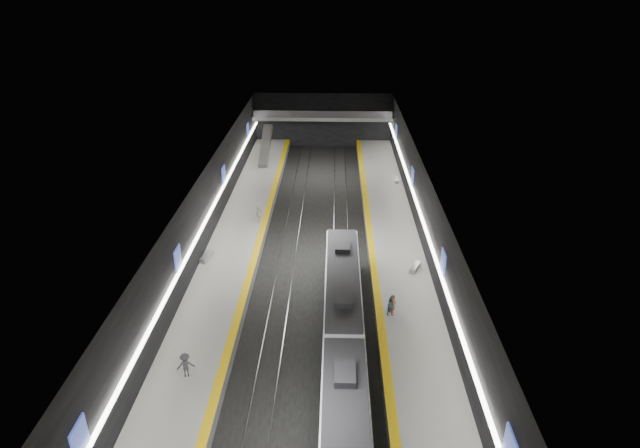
{
  "coord_description": "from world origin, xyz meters",
  "views": [
    {
      "loc": [
        1.78,
        -42.67,
        24.49
      ],
      "look_at": [
        0.45,
        3.47,
        2.2
      ],
      "focal_mm": 30.0,
      "sensor_mm": 36.0,
      "label": 1
    }
  ],
  "objects_px": {
    "passenger_right_a": "(393,305)",
    "passenger_left_a": "(259,215)",
    "escalator": "(266,145)",
    "bench_right_far": "(397,180)",
    "bench_right_near": "(415,268)",
    "train": "(344,357)",
    "passenger_right_b": "(391,305)",
    "passenger_left_b": "(186,365)",
    "bench_left_far": "(207,257)"
  },
  "relations": [
    {
      "from": "passenger_right_a",
      "to": "passenger_left_b",
      "type": "bearing_deg",
      "value": 122.72
    },
    {
      "from": "train",
      "to": "passenger_left_b",
      "type": "xyz_separation_m",
      "value": [
        -9.95,
        -0.71,
        -0.33
      ]
    },
    {
      "from": "bench_right_near",
      "to": "bench_right_far",
      "type": "relative_size",
      "value": 1.1
    },
    {
      "from": "passenger_left_b",
      "to": "bench_right_near",
      "type": "bearing_deg",
      "value": -156.34
    },
    {
      "from": "bench_left_far",
      "to": "passenger_right_a",
      "type": "relative_size",
      "value": 1.11
    },
    {
      "from": "passenger_right_a",
      "to": "passenger_left_a",
      "type": "distance_m",
      "value": 19.78
    },
    {
      "from": "bench_right_near",
      "to": "passenger_right_b",
      "type": "relative_size",
      "value": 1.14
    },
    {
      "from": "bench_right_far",
      "to": "passenger_left_b",
      "type": "bearing_deg",
      "value": -108.96
    },
    {
      "from": "bench_right_near",
      "to": "passenger_right_a",
      "type": "xyz_separation_m",
      "value": [
        -2.53,
        -6.57,
        0.63
      ]
    },
    {
      "from": "bench_left_far",
      "to": "passenger_right_a",
      "type": "distance_m",
      "value": 17.63
    },
    {
      "from": "train",
      "to": "passenger_right_b",
      "type": "xyz_separation_m",
      "value": [
        3.64,
        6.42,
        -0.42
      ]
    },
    {
      "from": "escalator",
      "to": "passenger_left_a",
      "type": "height_order",
      "value": "escalator"
    },
    {
      "from": "passenger_right_b",
      "to": "passenger_left_b",
      "type": "height_order",
      "value": "passenger_left_b"
    },
    {
      "from": "train",
      "to": "passenger_left_b",
      "type": "bearing_deg",
      "value": -175.94
    },
    {
      "from": "train",
      "to": "bench_right_near",
      "type": "height_order",
      "value": "train"
    },
    {
      "from": "bench_right_far",
      "to": "passenger_left_a",
      "type": "relative_size",
      "value": 0.94
    },
    {
      "from": "passenger_left_b",
      "to": "bench_left_far",
      "type": "bearing_deg",
      "value": -98.69
    },
    {
      "from": "escalator",
      "to": "passenger_right_a",
      "type": "xyz_separation_m",
      "value": [
        13.75,
        -35.42,
        -1.06
      ]
    },
    {
      "from": "passenger_left_a",
      "to": "passenger_right_a",
      "type": "bearing_deg",
      "value": 59.98
    },
    {
      "from": "train",
      "to": "bench_left_far",
      "type": "xyz_separation_m",
      "value": [
        -12.0,
        14.3,
        -0.97
      ]
    },
    {
      "from": "passenger_right_a",
      "to": "passenger_left_a",
      "type": "height_order",
      "value": "passenger_left_a"
    },
    {
      "from": "escalator",
      "to": "passenger_left_b",
      "type": "bearing_deg",
      "value": -89.93
    },
    {
      "from": "passenger_right_b",
      "to": "passenger_left_a",
      "type": "height_order",
      "value": "passenger_left_a"
    },
    {
      "from": "bench_right_far",
      "to": "passenger_left_b",
      "type": "distance_m",
      "value": 38.43
    },
    {
      "from": "bench_right_near",
      "to": "passenger_left_a",
      "type": "height_order",
      "value": "passenger_left_a"
    },
    {
      "from": "bench_right_far",
      "to": "passenger_right_a",
      "type": "bearing_deg",
      "value": -89.48
    },
    {
      "from": "train",
      "to": "bench_right_near",
      "type": "relative_size",
      "value": 17.08
    },
    {
      "from": "bench_right_near",
      "to": "passenger_left_b",
      "type": "bearing_deg",
      "value": -115.43
    },
    {
      "from": "train",
      "to": "bench_right_near",
      "type": "xyz_separation_m",
      "value": [
        6.28,
        12.98,
        -0.98
      ]
    },
    {
      "from": "passenger_right_b",
      "to": "passenger_left_a",
      "type": "bearing_deg",
      "value": 77.85
    },
    {
      "from": "passenger_left_b",
      "to": "passenger_right_b",
      "type": "bearing_deg",
      "value": -168.8
    },
    {
      "from": "bench_right_near",
      "to": "passenger_left_b",
      "type": "distance_m",
      "value": 21.24
    },
    {
      "from": "escalator",
      "to": "bench_right_far",
      "type": "xyz_separation_m",
      "value": [
        16.86,
        -7.98,
        -1.7
      ]
    },
    {
      "from": "train",
      "to": "escalator",
      "type": "height_order",
      "value": "escalator"
    },
    {
      "from": "passenger_right_b",
      "to": "passenger_left_b",
      "type": "xyz_separation_m",
      "value": [
        -13.59,
        -7.13,
        0.09
      ]
    },
    {
      "from": "passenger_right_a",
      "to": "passenger_left_b",
      "type": "height_order",
      "value": "passenger_left_b"
    },
    {
      "from": "escalator",
      "to": "bench_right_near",
      "type": "xyz_separation_m",
      "value": [
        16.28,
        -28.85,
        -1.68
      ]
    },
    {
      "from": "train",
      "to": "passenger_right_b",
      "type": "bearing_deg",
      "value": 60.43
    },
    {
      "from": "train",
      "to": "passenger_right_b",
      "type": "height_order",
      "value": "train"
    },
    {
      "from": "bench_right_far",
      "to": "passenger_left_b",
      "type": "xyz_separation_m",
      "value": [
        -16.81,
        -34.55,
        0.67
      ]
    },
    {
      "from": "bench_right_far",
      "to": "bench_left_far",
      "type": "bearing_deg",
      "value": -127.0
    },
    {
      "from": "passenger_right_a",
      "to": "passenger_left_a",
      "type": "xyz_separation_m",
      "value": [
        -12.11,
        15.64,
        0.01
      ]
    },
    {
      "from": "bench_right_far",
      "to": "passenger_right_b",
      "type": "distance_m",
      "value": 27.62
    },
    {
      "from": "escalator",
      "to": "passenger_right_b",
      "type": "height_order",
      "value": "escalator"
    },
    {
      "from": "passenger_left_b",
      "to": "train",
      "type": "bearing_deg",
      "value": 167.59
    },
    {
      "from": "passenger_right_a",
      "to": "passenger_right_b",
      "type": "distance_m",
      "value": 0.13
    },
    {
      "from": "train",
      "to": "passenger_right_a",
      "type": "relative_size",
      "value": 17.84
    },
    {
      "from": "escalator",
      "to": "bench_right_far",
      "type": "bearing_deg",
      "value": -25.33
    },
    {
      "from": "escalator",
      "to": "bench_left_far",
      "type": "relative_size",
      "value": 4.27
    },
    {
      "from": "escalator",
      "to": "passenger_right_b",
      "type": "bearing_deg",
      "value": -68.93
    }
  ]
}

